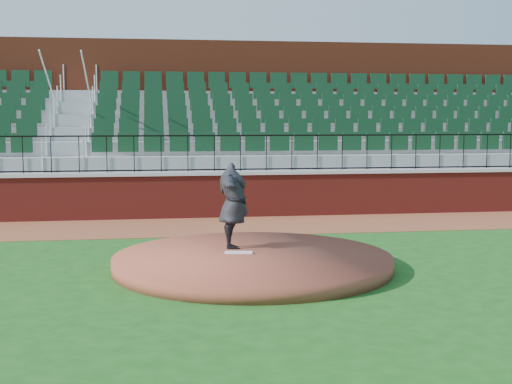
% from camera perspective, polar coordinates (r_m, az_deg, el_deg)
% --- Properties ---
extents(ground, '(90.00, 90.00, 0.00)m').
position_cam_1_polar(ground, '(12.79, 0.99, -6.52)').
color(ground, '#174B15').
rests_on(ground, ground).
extents(warning_track, '(34.00, 3.20, 0.01)m').
position_cam_1_polar(warning_track, '(18.05, -1.81, -2.76)').
color(warning_track, brown).
rests_on(warning_track, ground).
extents(field_wall, '(34.00, 0.35, 1.20)m').
position_cam_1_polar(field_wall, '(19.55, -2.35, -0.32)').
color(field_wall, maroon).
rests_on(field_wall, ground).
extents(wall_cap, '(34.00, 0.45, 0.10)m').
position_cam_1_polar(wall_cap, '(19.48, -2.36, 1.58)').
color(wall_cap, '#B7B7B7').
rests_on(wall_cap, field_wall).
extents(wall_railing, '(34.00, 0.05, 1.00)m').
position_cam_1_polar(wall_railing, '(19.45, -2.37, 3.20)').
color(wall_railing, black).
rests_on(wall_railing, wall_cap).
extents(seating_stands, '(34.00, 5.10, 4.60)m').
position_cam_1_polar(seating_stands, '(22.14, -3.12, 4.85)').
color(seating_stands, gray).
rests_on(seating_stands, ground).
extents(concourse_wall, '(34.00, 0.50, 5.50)m').
position_cam_1_polar(concourse_wall, '(24.92, -3.72, 6.03)').
color(concourse_wall, maroon).
rests_on(concourse_wall, ground).
extents(pitchers_mound, '(5.21, 5.21, 0.25)m').
position_cam_1_polar(pitchers_mound, '(13.00, -0.28, -5.75)').
color(pitchers_mound, brown).
rests_on(pitchers_mound, ground).
extents(pitching_rubber, '(0.54, 0.21, 0.03)m').
position_cam_1_polar(pitching_rubber, '(13.13, -1.44, -5.00)').
color(pitching_rubber, white).
rests_on(pitching_rubber, pitchers_mound).
extents(pitcher, '(0.73, 2.11, 1.69)m').
position_cam_1_polar(pitcher, '(13.51, -1.88, -1.14)').
color(pitcher, black).
rests_on(pitcher, pitchers_mound).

